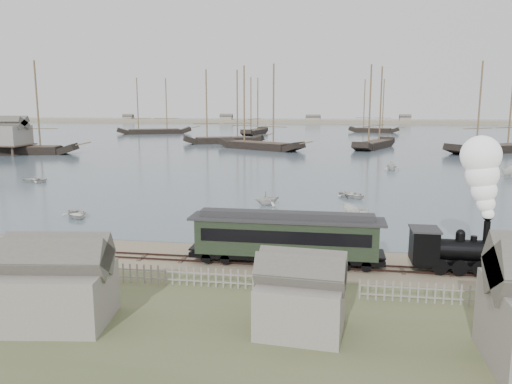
# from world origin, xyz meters

# --- Properties ---
(ground) EXTENTS (600.00, 600.00, 0.00)m
(ground) POSITION_xyz_m (0.00, 0.00, 0.00)
(ground) COLOR gray
(ground) RESTS_ON ground
(harbor_water) EXTENTS (600.00, 336.00, 0.06)m
(harbor_water) POSITION_xyz_m (0.00, 170.00, 0.03)
(harbor_water) COLOR #485C67
(harbor_water) RESTS_ON ground
(rail_track) EXTENTS (120.00, 1.80, 0.16)m
(rail_track) POSITION_xyz_m (0.00, -2.00, 0.04)
(rail_track) COLOR #321F1B
(rail_track) RESTS_ON ground
(picket_fence_west) EXTENTS (19.00, 0.10, 1.20)m
(picket_fence_west) POSITION_xyz_m (-6.50, -7.00, 0.00)
(picket_fence_west) COLOR gray
(picket_fence_west) RESTS_ON ground
(picket_fence_east) EXTENTS (15.00, 0.10, 1.20)m
(picket_fence_east) POSITION_xyz_m (12.50, -7.50, 0.00)
(picket_fence_east) COLOR gray
(picket_fence_east) RESTS_ON ground
(shed_left) EXTENTS (5.00, 4.00, 4.10)m
(shed_left) POSITION_xyz_m (-10.00, -13.00, 0.00)
(shed_left) COLOR gray
(shed_left) RESTS_ON ground
(shed_mid) EXTENTS (4.00, 3.50, 3.60)m
(shed_mid) POSITION_xyz_m (2.00, -12.00, 0.00)
(shed_mid) COLOR gray
(shed_mid) RESTS_ON ground
(far_spit) EXTENTS (500.00, 20.00, 1.80)m
(far_spit) POSITION_xyz_m (0.00, 250.00, 0.00)
(far_spit) COLOR tan
(far_spit) RESTS_ON ground
(locomotive) EXTENTS (6.87, 2.56, 8.56)m
(locomotive) POSITION_xyz_m (12.37, -2.00, 3.96)
(locomotive) COLOR black
(locomotive) RESTS_ON ground
(passenger_coach) EXTENTS (13.11, 2.53, 3.18)m
(passenger_coach) POSITION_xyz_m (0.27, -2.00, 2.02)
(passenger_coach) COLOR black
(passenger_coach) RESTS_ON ground
(beached_dinghy) EXTENTS (3.57, 4.16, 0.72)m
(beached_dinghy) POSITION_xyz_m (-3.23, 0.70, 0.36)
(beached_dinghy) COLOR silver
(beached_dinghy) RESTS_ON ground
(rowboat_0) EXTENTS (4.10, 3.99, 0.69)m
(rowboat_0) POSITION_xyz_m (-21.03, 8.83, 0.41)
(rowboat_0) COLOR silver
(rowboat_0) RESTS_ON harbor_water
(rowboat_1) EXTENTS (3.75, 3.83, 1.54)m
(rowboat_1) POSITION_xyz_m (-3.73, 17.62, 0.83)
(rowboat_1) COLOR silver
(rowboat_1) RESTS_ON harbor_water
(rowboat_2) EXTENTS (3.62, 3.15, 1.36)m
(rowboat_2) POSITION_xyz_m (5.35, 11.92, 0.74)
(rowboat_2) COLOR silver
(rowboat_2) RESTS_ON harbor_water
(rowboat_3) EXTENTS (4.22, 4.30, 0.73)m
(rowboat_3) POSITION_xyz_m (5.46, 23.40, 0.42)
(rowboat_3) COLOR silver
(rowboat_3) RESTS_ON harbor_water
(rowboat_5) EXTENTS (4.13, 3.74, 1.57)m
(rowboat_5) POSITION_xyz_m (29.01, 44.14, 0.85)
(rowboat_5) COLOR silver
(rowboat_5) RESTS_ON harbor_water
(rowboat_6) EXTENTS (2.52, 3.53, 0.73)m
(rowboat_6) POSITION_xyz_m (-38.16, 28.27, 0.42)
(rowboat_6) COLOR silver
(rowboat_6) RESTS_ON harbor_water
(rowboat_7) EXTENTS (3.91, 3.70, 1.62)m
(rowboat_7) POSITION_xyz_m (12.50, 49.30, 0.87)
(rowboat_7) COLOR silver
(rowboat_7) RESTS_ON harbor_water
(schooner_0) EXTENTS (23.74, 9.78, 20.00)m
(schooner_0) POSITION_xyz_m (-63.74, 63.60, 10.06)
(schooner_0) COLOR black
(schooner_0) RESTS_ON harbor_water
(schooner_1) EXTENTS (22.24, 12.91, 20.00)m
(schooner_1) POSITION_xyz_m (-27.19, 99.65, 10.06)
(schooner_1) COLOR black
(schooner_1) RESTS_ON harbor_water
(schooner_2) EXTENTS (22.89, 16.61, 20.00)m
(schooner_2) POSITION_xyz_m (-14.66, 83.41, 10.06)
(schooner_2) COLOR black
(schooner_2) RESTS_ON harbor_water
(schooner_3) EXTENTS (12.43, 21.28, 20.00)m
(schooner_3) POSITION_xyz_m (12.62, 90.67, 10.06)
(schooner_3) COLOR black
(schooner_3) RESTS_ON harbor_water
(schooner_4) EXTENTS (24.42, 19.14, 20.00)m
(schooner_4) POSITION_xyz_m (38.15, 83.69, 10.06)
(schooner_4) COLOR black
(schooner_4) RESTS_ON harbor_water
(schooner_6) EXTENTS (26.54, 16.29, 20.00)m
(schooner_6) POSITION_xyz_m (-61.96, 138.95, 10.06)
(schooner_6) COLOR black
(schooner_6) RESTS_ON harbor_water
(schooner_7) EXTENTS (7.68, 20.61, 20.00)m
(schooner_7) POSITION_xyz_m (-25.38, 141.02, 10.06)
(schooner_7) COLOR black
(schooner_7) RESTS_ON harbor_water
(schooner_8) EXTENTS (18.92, 9.44, 20.00)m
(schooner_8) POSITION_xyz_m (17.10, 159.39, 10.06)
(schooner_8) COLOR black
(schooner_8) RESTS_ON harbor_water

